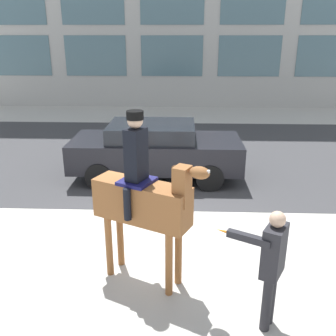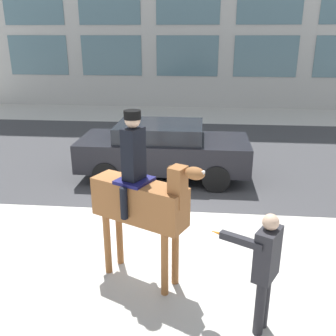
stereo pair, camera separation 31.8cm
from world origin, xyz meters
name	(u,v)px [view 1 (the left image)]	position (x,y,z in m)	size (l,w,h in m)	color
ground_plane	(154,222)	(0.00, 0.00, 0.00)	(80.00, 80.00, 0.00)	#B2AFA8
road_surface	(165,153)	(0.00, 4.75, 0.00)	(22.17, 8.50, 0.01)	#38383A
mounted_horse_lead	(143,198)	(0.00, -1.91, 1.40)	(1.75, 1.06, 2.68)	brown
pedestrian_bystander	(271,262)	(1.70, -2.86, 0.99)	(0.91, 0.46, 1.68)	#232328
street_car_near_lane	(155,149)	(-0.14, 2.53, 0.79)	(4.41, 1.92, 1.48)	black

